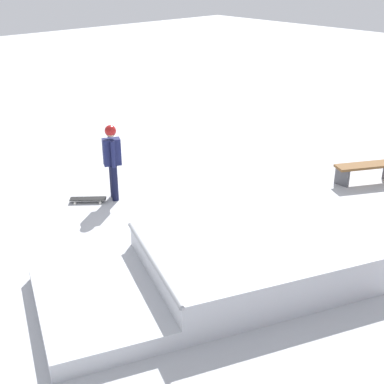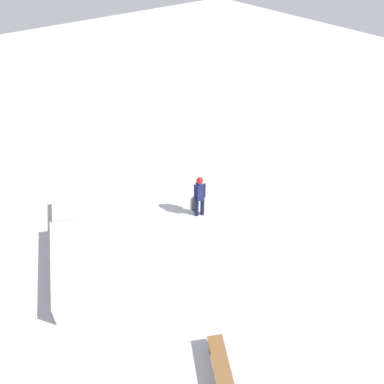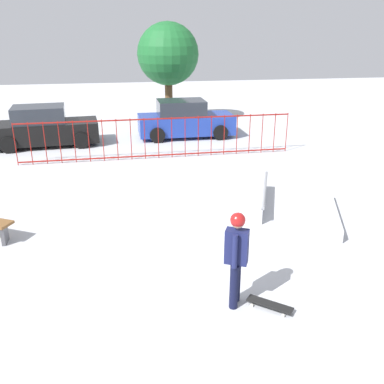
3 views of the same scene
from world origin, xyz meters
TOP-DOWN VIEW (x-y plane):
  - ground_plane at (0.00, 0.00)m, footprint 60.00×60.00m
  - skate_ramp at (0.92, 1.18)m, footprint 5.97×4.34m
  - skater at (0.43, -2.88)m, footprint 0.44×0.41m
  - skateboard at (0.99, -3.11)m, footprint 0.74×0.67m
  - park_bench at (-4.60, 0.50)m, footprint 1.60×1.12m

SIDE VIEW (x-z plane):
  - ground_plane at x=0.00m, z-range 0.00..0.00m
  - skateboard at x=0.99m, z-range 0.03..0.12m
  - skate_ramp at x=0.92m, z-range -0.05..0.69m
  - park_bench at x=-4.60m, z-range 0.12..0.60m
  - skater at x=0.43m, z-range 0.14..1.87m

